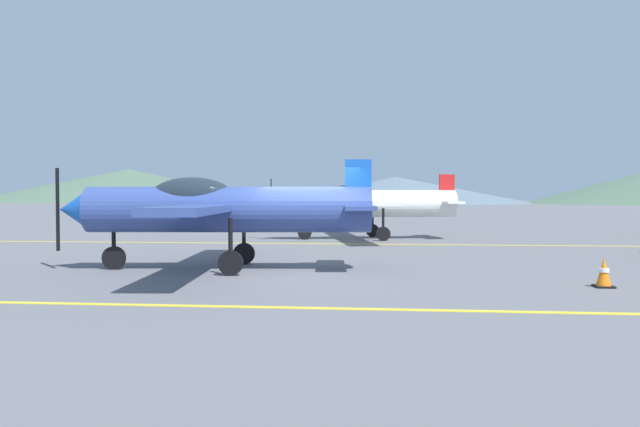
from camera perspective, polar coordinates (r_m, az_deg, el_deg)
The scene contains 8 objects.
ground_plane at distance 14.81m, azimuth -1.17°, elevation -5.35°, with size 400.00×400.00×0.00m, color slate.
apron_line_near at distance 10.04m, azimuth -4.52°, elevation -8.73°, with size 80.00×0.16×0.01m, color yellow.
apron_line_far at distance 22.78m, azimuth 1.24°, elevation -2.85°, with size 80.00×0.16×0.01m, color yellow.
airplane_near at distance 15.11m, azimuth -9.59°, elevation 0.53°, with size 7.84×9.01×2.69m.
airplane_mid at distance 25.36m, azimuth 4.29°, elevation 1.03°, with size 7.88×8.99×2.69m.
traffic_cone_side at distance 13.34m, azimuth 24.98°, elevation -5.05°, with size 0.36×0.36×0.59m.
hill_left at distance 188.99m, azimuth -17.44°, elevation 2.54°, with size 87.24×87.24×9.50m, color #4C6651.
hill_centerleft at distance 142.77m, azimuth 7.06°, elevation 2.20°, with size 61.28×61.28×6.04m, color slate.
Camera 1 is at (1.75, -14.60, 1.83)m, focal length 34.27 mm.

